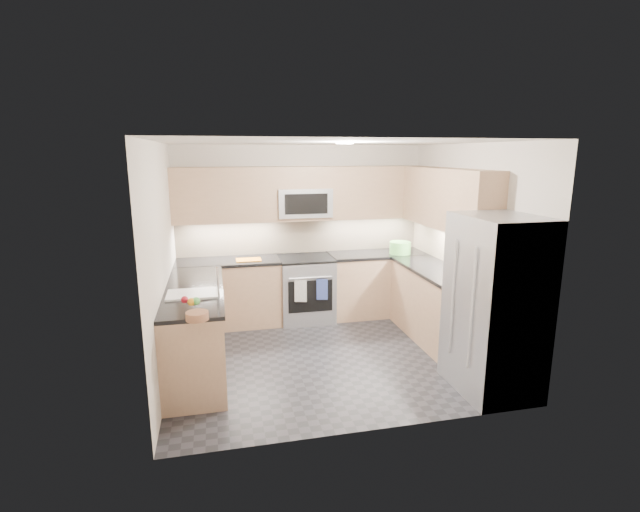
{
  "coord_description": "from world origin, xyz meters",
  "views": [
    {
      "loc": [
        -1.23,
        -5.05,
        2.38
      ],
      "look_at": [
        0.0,
        0.35,
        1.15
      ],
      "focal_mm": 26.0,
      "sensor_mm": 36.0,
      "label": 1
    }
  ],
  "objects_px": {
    "utensil_bowl": "(400,248)",
    "cutting_board": "(249,260)",
    "refrigerator": "(495,305)",
    "microwave": "(304,202)",
    "fruit_basket": "(197,316)",
    "gas_range": "(306,289)"
  },
  "relations": [
    {
      "from": "gas_range",
      "to": "fruit_basket",
      "type": "height_order",
      "value": "fruit_basket"
    },
    {
      "from": "microwave",
      "to": "utensil_bowl",
      "type": "distance_m",
      "value": 1.56
    },
    {
      "from": "gas_range",
      "to": "utensil_bowl",
      "type": "distance_m",
      "value": 1.51
    },
    {
      "from": "refrigerator",
      "to": "fruit_basket",
      "type": "height_order",
      "value": "refrigerator"
    },
    {
      "from": "cutting_board",
      "to": "fruit_basket",
      "type": "height_order",
      "value": "fruit_basket"
    },
    {
      "from": "utensil_bowl",
      "to": "cutting_board",
      "type": "relative_size",
      "value": 0.9
    },
    {
      "from": "gas_range",
      "to": "refrigerator",
      "type": "bearing_deg",
      "value": -59.12
    },
    {
      "from": "refrigerator",
      "to": "microwave",
      "type": "bearing_deg",
      "value": 119.62
    },
    {
      "from": "utensil_bowl",
      "to": "cutting_board",
      "type": "bearing_deg",
      "value": 178.28
    },
    {
      "from": "utensil_bowl",
      "to": "cutting_board",
      "type": "distance_m",
      "value": 2.2
    },
    {
      "from": "refrigerator",
      "to": "gas_range",
      "type": "bearing_deg",
      "value": 120.88
    },
    {
      "from": "cutting_board",
      "to": "utensil_bowl",
      "type": "bearing_deg",
      "value": -1.72
    },
    {
      "from": "gas_range",
      "to": "fruit_basket",
      "type": "relative_size",
      "value": 4.54
    },
    {
      "from": "utensil_bowl",
      "to": "fruit_basket",
      "type": "relative_size",
      "value": 1.54
    },
    {
      "from": "refrigerator",
      "to": "cutting_board",
      "type": "height_order",
      "value": "refrigerator"
    },
    {
      "from": "fruit_basket",
      "to": "microwave",
      "type": "bearing_deg",
      "value": 59.53
    },
    {
      "from": "microwave",
      "to": "utensil_bowl",
      "type": "height_order",
      "value": "microwave"
    },
    {
      "from": "gas_range",
      "to": "refrigerator",
      "type": "relative_size",
      "value": 0.51
    },
    {
      "from": "refrigerator",
      "to": "utensil_bowl",
      "type": "height_order",
      "value": "refrigerator"
    },
    {
      "from": "refrigerator",
      "to": "fruit_basket",
      "type": "xyz_separation_m",
      "value": [
        -2.88,
        0.12,
        0.08
      ]
    },
    {
      "from": "microwave",
      "to": "refrigerator",
      "type": "xyz_separation_m",
      "value": [
        1.45,
        -2.55,
        -0.8
      ]
    },
    {
      "from": "fruit_basket",
      "to": "utensil_bowl",
      "type": "bearing_deg",
      "value": 37.91
    }
  ]
}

